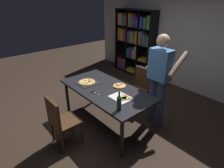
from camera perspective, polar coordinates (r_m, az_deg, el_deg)
ground_plane at (r=3.86m, az=-1.72°, el=-11.42°), size 12.00×12.00×0.00m
back_wall at (r=5.21m, az=21.47°, el=13.65°), size 6.40×0.10×2.80m
dining_table at (r=3.49m, az=-1.86°, el=-2.46°), size 1.84×0.92×0.75m
chair_near_camera at (r=3.17m, az=-15.41°, el=-10.33°), size 0.42×0.42×0.90m
chair_far_side at (r=4.16m, az=8.30°, el=-0.50°), size 0.42×0.42×0.90m
bookshelf at (r=5.96m, az=6.94°, el=12.34°), size 1.40×0.35×1.95m
person_serving_pizza at (r=3.45m, az=14.24°, el=2.23°), size 0.55×0.54×1.75m
pepperoni_pizza_on_tray at (r=3.71m, az=-7.60°, el=0.51°), size 0.38×0.38×0.04m
pizza_slices_on_towel at (r=3.15m, az=3.14°, el=-4.14°), size 0.36×0.28×0.03m
wine_bottle at (r=2.79m, az=2.16°, el=-5.83°), size 0.07×0.07×0.32m
kitchen_scissors at (r=3.33m, az=-5.48°, el=-2.58°), size 0.20×0.09×0.01m
second_pizza_plain at (r=3.55m, az=2.27°, el=-0.55°), size 0.24×0.24×0.03m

